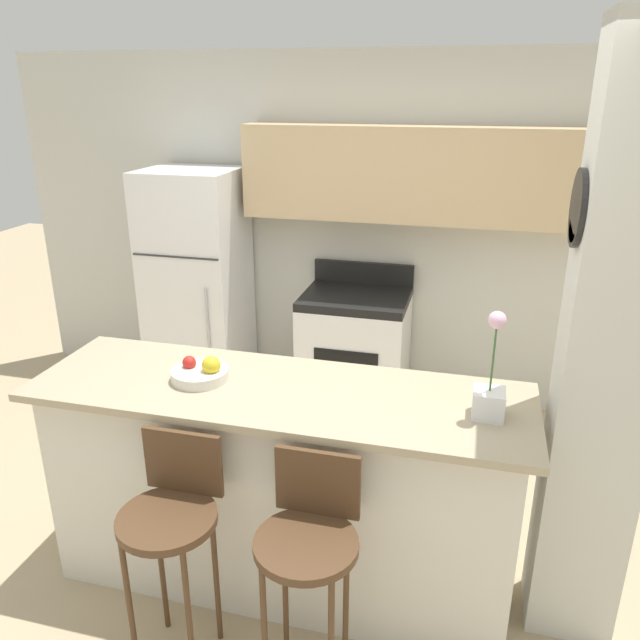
{
  "coord_description": "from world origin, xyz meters",
  "views": [
    {
      "loc": [
        0.8,
        -2.35,
        2.31
      ],
      "look_at": [
        0.0,
        0.75,
        1.1
      ],
      "focal_mm": 35.0,
      "sensor_mm": 36.0,
      "label": 1
    }
  ],
  "objects": [
    {
      "name": "ground_plane",
      "position": [
        0.0,
        0.0,
        0.0
      ],
      "size": [
        14.0,
        14.0,
        0.0
      ],
      "primitive_type": "plane",
      "color": "tan"
    },
    {
      "name": "wall_back",
      "position": [
        0.15,
        2.09,
        1.45
      ],
      "size": [
        5.6,
        0.38,
        2.55
      ],
      "color": "silver",
      "rests_on": "ground_plane"
    },
    {
      "name": "pillar_right",
      "position": [
        1.34,
        0.11,
        1.28
      ],
      "size": [
        0.38,
        0.32,
        2.55
      ],
      "color": "silver",
      "rests_on": "ground_plane"
    },
    {
      "name": "counter_bar",
      "position": [
        0.0,
        0.0,
        0.53
      ],
      "size": [
        2.24,
        0.69,
        1.05
      ],
      "color": "silver",
      "rests_on": "ground_plane"
    },
    {
      "name": "refrigerator",
      "position": [
        -1.23,
        1.79,
        0.88
      ],
      "size": [
        0.68,
        0.65,
        1.75
      ],
      "color": "white",
      "rests_on": "ground_plane"
    },
    {
      "name": "stove_range",
      "position": [
        -0.01,
        1.81,
        0.46
      ],
      "size": [
        0.75,
        0.63,
        1.07
      ],
      "color": "white",
      "rests_on": "ground_plane"
    },
    {
      "name": "bar_stool_left",
      "position": [
        -0.28,
        -0.51,
        0.69
      ],
      "size": [
        0.4,
        0.4,
        1.01
      ],
      "color": "#4C331E",
      "rests_on": "ground_plane"
    },
    {
      "name": "bar_stool_right",
      "position": [
        0.28,
        -0.51,
        0.69
      ],
      "size": [
        0.4,
        0.4,
        1.01
      ],
      "color": "#4C331E",
      "rests_on": "ground_plane"
    },
    {
      "name": "orchid_vase",
      "position": [
        0.9,
        -0.02,
        1.17
      ],
      "size": [
        0.13,
        0.13,
        0.45
      ],
      "color": "white",
      "rests_on": "counter_bar"
    },
    {
      "name": "fruit_bowl",
      "position": [
        -0.37,
        0.0,
        1.09
      ],
      "size": [
        0.26,
        0.26,
        0.12
      ],
      "color": "silver",
      "rests_on": "counter_bar"
    }
  ]
}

